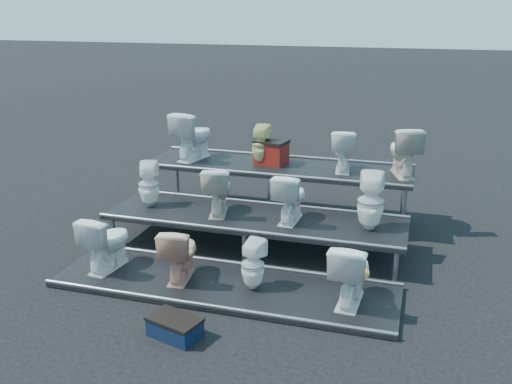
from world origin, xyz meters
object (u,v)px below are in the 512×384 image
(toilet_4, at_px, (149,184))
(toilet_10, at_px, (343,150))
(toilet_2, at_px, (253,265))
(toilet_9, at_px, (261,145))
(toilet_7, at_px, (371,201))
(red_crate, at_px, (271,154))
(toilet_8, at_px, (193,135))
(toilet_3, at_px, (350,272))
(toilet_11, at_px, (404,151))
(toilet_0, at_px, (107,241))
(toilet_6, at_px, (290,197))
(toilet_1, at_px, (180,252))
(step_stool, at_px, (175,328))
(toilet_5, at_px, (218,190))

(toilet_4, bearing_deg, toilet_10, -171.91)
(toilet_2, bearing_deg, toilet_9, -63.66)
(toilet_7, distance_m, red_crate, 2.20)
(toilet_8, bearing_deg, toilet_10, -166.99)
(toilet_3, xyz_separation_m, toilet_11, (0.40, 2.60, 0.80))
(toilet_10, bearing_deg, toilet_2, 68.70)
(toilet_0, bearing_deg, toilet_6, -140.51)
(toilet_2, bearing_deg, toilet_10, -91.81)
(toilet_6, bearing_deg, toilet_0, 34.79)
(toilet_1, xyz_separation_m, toilet_11, (2.48, 2.60, 0.83))
(toilet_8, bearing_deg, toilet_3, 151.68)
(toilet_2, xyz_separation_m, toilet_6, (0.14, 1.30, 0.44))
(toilet_6, distance_m, step_stool, 2.62)
(toilet_2, relative_size, toilet_7, 0.79)
(toilet_4, xyz_separation_m, red_crate, (1.49, 1.37, 0.24))
(toilet_1, relative_size, toilet_9, 1.09)
(toilet_8, bearing_deg, step_stool, 122.25)
(toilet_9, relative_size, toilet_10, 0.97)
(toilet_10, height_order, red_crate, toilet_10)
(toilet_6, bearing_deg, toilet_7, -177.19)
(toilet_4, relative_size, toilet_6, 0.96)
(toilet_0, relative_size, toilet_10, 1.13)
(toilet_1, relative_size, toilet_11, 0.92)
(toilet_0, xyz_separation_m, toilet_10, (2.59, 2.60, 0.76))
(toilet_1, distance_m, toilet_5, 1.36)
(toilet_1, relative_size, red_crate, 1.49)
(toilet_4, height_order, toilet_11, toilet_11)
(toilet_0, relative_size, red_crate, 1.58)
(toilet_4, height_order, toilet_6, toilet_6)
(toilet_0, bearing_deg, toilet_1, -172.49)
(toilet_7, bearing_deg, toilet_3, 84.07)
(toilet_0, distance_m, toilet_7, 3.44)
(toilet_5, bearing_deg, toilet_6, 167.38)
(toilet_9, bearing_deg, step_stool, 94.22)
(toilet_4, height_order, step_stool, toilet_4)
(toilet_5, relative_size, toilet_11, 0.93)
(toilet_0, xyz_separation_m, step_stool, (1.44, -1.14, -0.33))
(toilet_3, relative_size, red_crate, 1.62)
(toilet_2, relative_size, toilet_10, 0.94)
(toilet_7, height_order, toilet_11, toilet_11)
(toilet_2, distance_m, toilet_5, 1.65)
(toilet_6, bearing_deg, toilet_9, -55.83)
(toilet_10, relative_size, step_stool, 1.23)
(toilet_1, bearing_deg, toilet_7, -155.98)
(toilet_2, bearing_deg, toilet_1, 12.25)
(toilet_5, bearing_deg, toilet_0, 38.92)
(toilet_11, bearing_deg, toilet_4, 3.11)
(toilet_3, height_order, toilet_5, toilet_5)
(red_crate, bearing_deg, toilet_10, 7.51)
(toilet_1, relative_size, toilet_8, 0.87)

